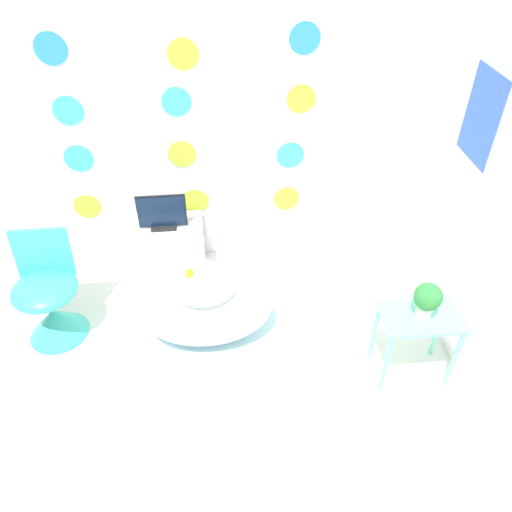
% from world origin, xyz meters
% --- Properties ---
extents(ground_plane, '(12.00, 12.00, 0.00)m').
position_xyz_m(ground_plane, '(0.00, 0.00, 0.00)').
color(ground_plane, silver).
extents(wall_back_dotted, '(4.47, 0.05, 2.60)m').
position_xyz_m(wall_back_dotted, '(0.00, 1.97, 1.30)').
color(wall_back_dotted, white).
rests_on(wall_back_dotted, ground_plane).
extents(wall_right, '(0.06, 2.95, 2.60)m').
position_xyz_m(wall_right, '(1.75, 0.98, 1.30)').
color(wall_right, white).
rests_on(wall_right, ground_plane).
extents(rug, '(1.36, 0.81, 0.01)m').
position_xyz_m(rug, '(0.10, 0.89, 0.00)').
color(rug, silver).
rests_on(rug, ground_plane).
extents(bathtub, '(0.92, 0.56, 0.50)m').
position_xyz_m(bathtub, '(0.08, 1.02, 0.25)').
color(bathtub, white).
rests_on(bathtub, ground_plane).
extents(rubber_duck, '(0.06, 0.06, 0.07)m').
position_xyz_m(rubber_duck, '(-0.02, 1.07, 0.54)').
color(rubber_duck, yellow).
rests_on(rubber_duck, bathtub).
extents(chair, '(0.44, 0.44, 0.79)m').
position_xyz_m(chair, '(-0.99, 1.13, 0.27)').
color(chair, '#38B2A3').
rests_on(chair, ground_plane).
extents(tv_cabinet, '(0.58, 0.42, 0.46)m').
position_xyz_m(tv_cabinet, '(-0.22, 1.71, 0.23)').
color(tv_cabinet, silver).
rests_on(tv_cabinet, ground_plane).
extents(tv, '(0.37, 0.12, 0.29)m').
position_xyz_m(tv, '(-0.22, 1.71, 0.59)').
color(tv, black).
rests_on(tv, tv_cabinet).
extents(vase, '(0.07, 0.07, 0.14)m').
position_xyz_m(vase, '(0.02, 1.54, 0.52)').
color(vase, white).
rests_on(vase, tv_cabinet).
extents(side_table, '(0.49, 0.31, 0.53)m').
position_xyz_m(side_table, '(1.39, 0.54, 0.42)').
color(side_table, '#72D8B7').
rests_on(side_table, ground_plane).
extents(potted_plant_left, '(0.17, 0.17, 0.24)m').
position_xyz_m(potted_plant_left, '(1.39, 0.54, 0.67)').
color(potted_plant_left, beige).
rests_on(potted_plant_left, side_table).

